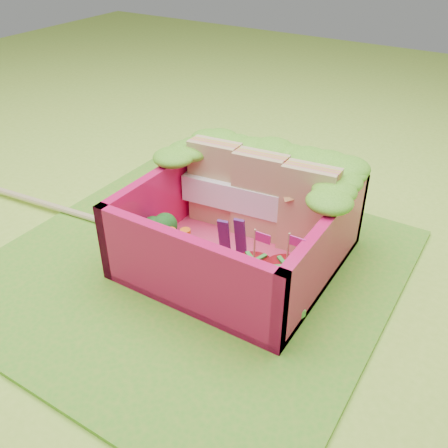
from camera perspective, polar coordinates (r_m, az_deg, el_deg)
ground at (r=3.47m, az=-3.63°, el=-5.11°), size 14.00×14.00×0.00m
placemat at (r=3.46m, az=-3.64°, el=-4.92°), size 2.60×2.60×0.03m
bento_floor at (r=3.49m, az=1.58°, el=-3.64°), size 1.30×1.30×0.05m
bento_box at (r=3.35m, az=1.65°, el=-0.20°), size 1.30×1.30×0.55m
lettuce_ruffle at (r=3.55m, az=5.60°, el=7.81°), size 1.43×0.77×0.11m
sandwich_stack at (r=3.51m, az=4.11°, el=3.13°), size 1.16×0.30×0.64m
broccoli at (r=3.41m, az=-7.57°, el=-0.78°), size 0.33×0.33×0.25m
carrot_sticks at (r=3.32m, az=-5.19°, el=-2.55°), size 0.14×0.14×0.27m
purple_wedges at (r=3.26m, az=1.00°, el=-2.00°), size 0.15×0.10×0.38m
strawberry_left at (r=3.07m, az=3.36°, el=-6.05°), size 0.23×0.23×0.47m
strawberry_right at (r=3.00m, az=6.98°, el=-6.95°), size 0.27×0.27×0.51m
snap_peas at (r=3.09m, az=3.65°, el=-8.17°), size 0.61×0.32×0.05m
chopsticks at (r=4.11m, az=-16.24°, el=1.09°), size 2.26×0.27×0.05m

